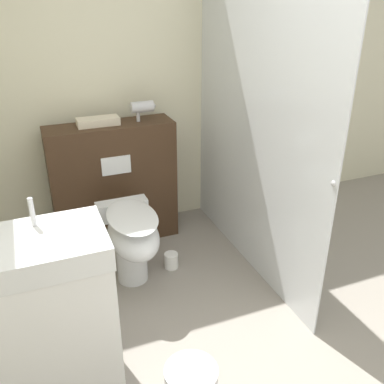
# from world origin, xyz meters

# --- Properties ---
(wall_back) EXTENTS (8.00, 0.06, 2.50)m
(wall_back) POSITION_xyz_m (0.00, 2.20, 1.25)
(wall_back) COLOR beige
(wall_back) RESTS_ON ground_plane
(partition_panel) EXTENTS (0.97, 0.30, 0.98)m
(partition_panel) POSITION_xyz_m (-0.36, 1.96, 0.49)
(partition_panel) COLOR #3D2819
(partition_panel) RESTS_ON ground_plane
(shower_glass) EXTENTS (0.04, 1.77, 2.08)m
(shower_glass) POSITION_xyz_m (0.49, 1.29, 1.04)
(shower_glass) COLOR silver
(shower_glass) RESTS_ON ground_plane
(toilet) EXTENTS (0.37, 0.64, 0.57)m
(toilet) POSITION_xyz_m (-0.39, 1.30, 0.38)
(toilet) COLOR white
(toilet) RESTS_ON ground_plane
(sink_vanity) EXTENTS (0.59, 0.42, 1.07)m
(sink_vanity) POSITION_xyz_m (-0.97, 0.57, 0.47)
(sink_vanity) COLOR white
(sink_vanity) RESTS_ON ground_plane
(hair_drier) EXTENTS (0.20, 0.08, 0.15)m
(hair_drier) POSITION_xyz_m (-0.09, 1.95, 1.09)
(hair_drier) COLOR #B7B7BC
(hair_drier) RESTS_ON partition_panel
(folded_towel) EXTENTS (0.31, 0.13, 0.06)m
(folded_towel) POSITION_xyz_m (-0.43, 1.96, 1.01)
(folded_towel) COLOR beige
(folded_towel) RESTS_ON partition_panel
(spare_toilet_roll) EXTENTS (0.10, 0.10, 0.12)m
(spare_toilet_roll) POSITION_xyz_m (-0.09, 1.38, 0.06)
(spare_toilet_roll) COLOR white
(spare_toilet_roll) RESTS_ON ground_plane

